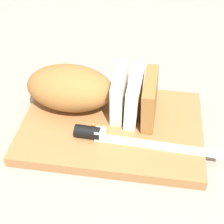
% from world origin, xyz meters
% --- Properties ---
extents(ground_plane, '(3.00, 3.00, 0.00)m').
position_xyz_m(ground_plane, '(0.00, 0.00, 0.00)').
color(ground_plane, gray).
extents(cutting_board, '(0.38, 0.26, 0.02)m').
position_xyz_m(cutting_board, '(0.00, 0.00, 0.01)').
color(cutting_board, '#9E6B3D').
rests_on(cutting_board, ground_plane).
extents(bread_loaf, '(0.28, 0.13, 0.10)m').
position_xyz_m(bread_loaf, '(-0.06, 0.04, 0.07)').
color(bread_loaf, '#996633').
rests_on(bread_loaf, cutting_board).
extents(bread_knife, '(0.29, 0.03, 0.03)m').
position_xyz_m(bread_knife, '(-0.00, -0.05, 0.03)').
color(bread_knife, silver).
rests_on(bread_knife, cutting_board).
extents(crumb_near_knife, '(0.00, 0.00, 0.00)m').
position_xyz_m(crumb_near_knife, '(-0.04, 0.04, 0.03)').
color(crumb_near_knife, tan).
rests_on(crumb_near_knife, cutting_board).
extents(crumb_near_loaf, '(0.00, 0.00, 0.00)m').
position_xyz_m(crumb_near_loaf, '(0.01, 0.02, 0.03)').
color(crumb_near_loaf, tan).
rests_on(crumb_near_loaf, cutting_board).
extents(crumb_stray_left, '(0.01, 0.01, 0.01)m').
position_xyz_m(crumb_stray_left, '(-0.04, -0.02, 0.03)').
color(crumb_stray_left, tan).
rests_on(crumb_stray_left, cutting_board).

